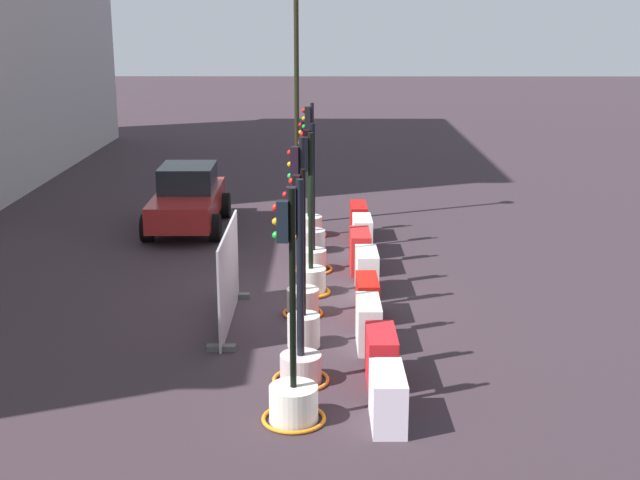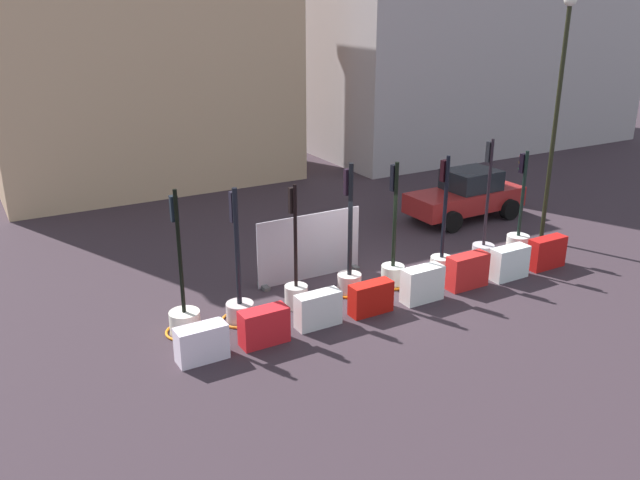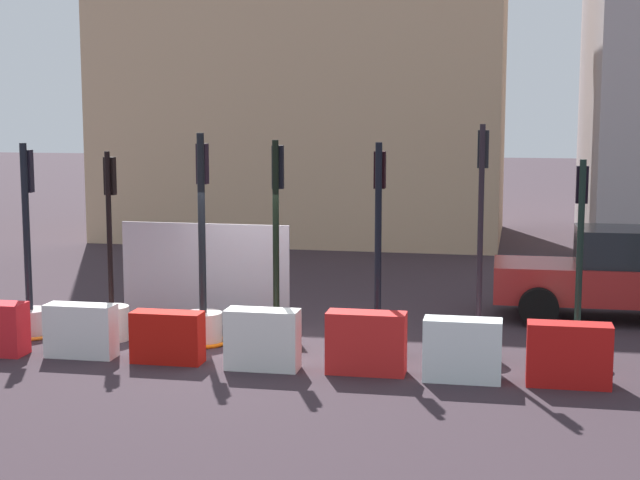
{
  "view_description": "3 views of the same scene",
  "coord_description": "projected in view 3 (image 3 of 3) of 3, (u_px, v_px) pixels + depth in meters",
  "views": [
    {
      "loc": [
        -16.25,
        -0.55,
        5.71
      ],
      "look_at": [
        -1.35,
        -0.45,
        1.69
      ],
      "focal_mm": 48.11,
      "sensor_mm": 36.0,
      "label": 1
    },
    {
      "loc": [
        -9.05,
        -13.38,
        7.26
      ],
      "look_at": [
        -1.55,
        -0.17,
        1.65
      ],
      "focal_mm": 37.27,
      "sensor_mm": 36.0,
      "label": 2
    },
    {
      "loc": [
        4.38,
        -14.91,
        3.87
      ],
      "look_at": [
        1.16,
        0.61,
        1.68
      ],
      "focal_mm": 54.3,
      "sensor_mm": 36.0,
      "label": 3
    }
  ],
  "objects": [
    {
      "name": "construction_barrier_4",
      "position": [
        263.0,
        339.0,
        14.3
      ],
      "size": [
        1.09,
        0.46,
        0.9
      ],
      "color": "white",
      "rests_on": "ground_plane"
    },
    {
      "name": "construction_barrier_3",
      "position": [
        168.0,
        337.0,
        14.67
      ],
      "size": [
        1.09,
        0.42,
        0.79
      ],
      "color": "#BC120B",
      "rests_on": "ground_plane"
    },
    {
      "name": "building_main_facade",
      "position": [
        308.0,
        52.0,
        28.74
      ],
      "size": [
        11.99,
        6.64,
        10.92
      ],
      "color": "tan",
      "rests_on": "ground_plane"
    },
    {
      "name": "construction_barrier_6",
      "position": [
        462.0,
        350.0,
        13.68
      ],
      "size": [
        1.1,
        0.45,
        0.9
      ],
      "color": "white",
      "rests_on": "ground_plane"
    },
    {
      "name": "traffic_light_4",
      "position": [
        277.0,
        315.0,
        15.43
      ],
      "size": [
        0.81,
        0.81,
        3.35
      ],
      "color": "beige",
      "rests_on": "ground_plane"
    },
    {
      "name": "traffic_light_1",
      "position": [
        30.0,
        304.0,
        16.4
      ],
      "size": [
        0.91,
        0.91,
        3.27
      ],
      "color": "#BCA9AA",
      "rests_on": "ground_plane"
    },
    {
      "name": "traffic_light_7",
      "position": [
        577.0,
        333.0,
        14.62
      ],
      "size": [
        0.91,
        0.91,
        3.09
      ],
      "color": "silver",
      "rests_on": "ground_plane"
    },
    {
      "name": "construction_barrier_7",
      "position": [
        569.0,
        355.0,
        13.42
      ],
      "size": [
        1.16,
        0.43,
        0.89
      ],
      "color": "red",
      "rests_on": "ground_plane"
    },
    {
      "name": "traffic_light_3",
      "position": [
        203.0,
        305.0,
        15.81
      ],
      "size": [
        0.79,
        0.79,
        3.45
      ],
      "color": "beige",
      "rests_on": "ground_plane"
    },
    {
      "name": "traffic_light_2",
      "position": [
        112.0,
        303.0,
        16.08
      ],
      "size": [
        0.57,
        0.57,
        3.14
      ],
      "color": "beige",
      "rests_on": "ground_plane"
    },
    {
      "name": "ground_plane",
      "position": [
        244.0,
        344.0,
        15.87
      ],
      "size": [
        120.0,
        120.0,
        0.0
      ],
      "primitive_type": "plane",
      "color": "#32262D"
    },
    {
      "name": "traffic_light_5",
      "position": [
        378.0,
        319.0,
        15.09
      ],
      "size": [
        0.9,
        0.9,
        3.33
      ],
      "color": "beige",
      "rests_on": "ground_plane"
    },
    {
      "name": "site_fence_panel",
      "position": [
        205.0,
        277.0,
        17.18
      ],
      "size": [
        3.09,
        0.5,
        1.82
      ],
      "color": "#9D95A0",
      "rests_on": "ground_plane"
    },
    {
      "name": "car_red_compact",
      "position": [
        614.0,
        275.0,
        17.57
      ],
      "size": [
        4.21,
        2.06,
        1.69
      ],
      "color": "maroon",
      "rests_on": "ground_plane"
    },
    {
      "name": "traffic_light_6",
      "position": [
        478.0,
        320.0,
        14.8
      ],
      "size": [
        0.62,
        0.62,
        3.61
      ],
      "color": "#B1A6AE",
      "rests_on": "ground_plane"
    },
    {
      "name": "construction_barrier_2",
      "position": [
        81.0,
        331.0,
        15.0
      ],
      "size": [
        1.1,
        0.42,
        0.83
      ],
      "color": "silver",
      "rests_on": "ground_plane"
    },
    {
      "name": "construction_barrier_5",
      "position": [
        366.0,
        343.0,
        14.07
      ],
      "size": [
        1.16,
        0.46,
        0.91
      ],
      "color": "red",
      "rests_on": "ground_plane"
    }
  ]
}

